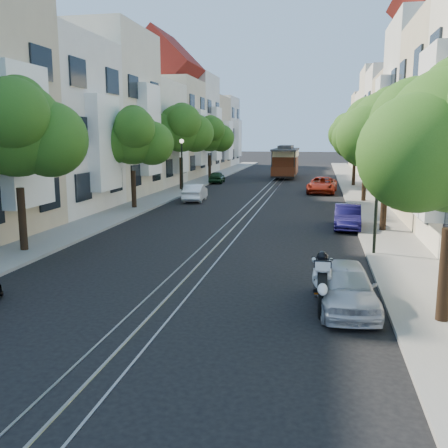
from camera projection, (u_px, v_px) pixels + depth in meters
The scene contains 25 objects.
ground at pixel (270, 188), 43.51m from camera, with size 200.00×200.00×0.00m, color black.
sidewalk_east at pixel (356, 189), 42.16m from camera, with size 2.50×80.00×0.12m, color gray.
sidewalk_west at pixel (190, 186), 44.84m from camera, with size 2.50×80.00×0.12m, color gray.
rail_left at pixel (264, 188), 43.61m from camera, with size 0.06×80.00×0.02m, color gray.
rail_slot at pixel (270, 188), 43.51m from camera, with size 0.06×80.00×0.02m, color gray.
rail_right at pixel (277, 188), 43.41m from camera, with size 0.06×80.00×0.02m, color gray.
lane_line at pixel (270, 188), 43.51m from camera, with size 0.08×80.00×0.01m, color tan.
townhouses_east at pixel (418, 128), 40.33m from camera, with size 7.75×72.00×12.00m.
townhouses_west at pixel (139, 129), 44.73m from camera, with size 7.75×72.00×11.76m.
tree_e_b at pixel (389, 132), 22.95m from camera, with size 4.93×4.08×6.68m.
tree_e_c at pixel (368, 135), 33.61m from camera, with size 4.84×3.99×6.52m.
tree_e_d at pixel (356, 132), 44.20m from camera, with size 5.01×4.16×6.85m.
tree_w_a at pixel (17, 131), 18.84m from camera, with size 4.93×4.08×6.68m.
tree_w_b at pixel (133, 138), 30.50m from camera, with size 4.72×3.87×6.27m.
tree_w_c at pixel (181, 129), 41.02m from camera, with size 5.13×4.28×7.09m.
tree_w_d at pixel (210, 135), 51.74m from camera, with size 4.84×3.99×6.52m.
lamp_east at pixel (378, 182), 18.64m from camera, with size 0.32×0.32×4.16m.
lamp_west at pixel (182, 158), 38.38m from camera, with size 0.32×0.32×4.16m.
sportbike_rider at pixel (322, 278), 13.19m from camera, with size 0.52×2.35×1.62m.
cable_car at pixel (286, 160), 54.15m from camera, with size 2.61×8.28×3.18m.
parked_car_e_near at pixel (345, 286), 13.21m from camera, with size 1.49×3.69×1.26m, color silver.
parked_car_e_mid at pixel (348, 217), 24.71m from camera, with size 1.25×3.57×1.18m, color #100C3E.
parked_car_e_far at pixel (322, 185), 39.89m from camera, with size 2.14×4.63×1.29m, color maroon.
parked_car_w_mid at pixel (195, 192), 35.07m from camera, with size 1.28×3.66×1.21m, color white.
parked_car_w_far at pixel (217, 177), 48.28m from camera, with size 1.34×3.32×1.13m, color #143319.
Camera 1 is at (4.15, -15.38, 4.57)m, focal length 40.00 mm.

